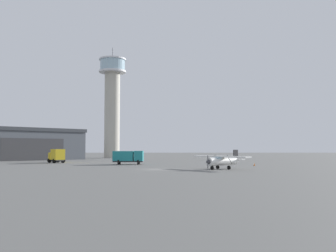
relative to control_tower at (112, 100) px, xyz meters
The scene contains 7 objects.
ground_plane 72.09m from the control_tower, 76.19° to the right, with size 400.00×400.00×0.00m, color #60605E.
control_tower is the anchor object (origin of this frame).
hangar 34.24m from the control_tower, 143.13° to the right, with size 38.02×36.59×9.09m.
airplane_white 74.90m from the control_tower, 67.84° to the right, with size 8.44×8.99×3.15m.
truck_box_teal 54.09m from the control_tower, 78.25° to the right, with size 6.37×3.28×2.84m.
truck_box_yellow 45.96m from the control_tower, 99.54° to the right, with size 4.96×5.86×3.17m.
traffic_cone_near_left 69.26m from the control_tower, 57.83° to the right, with size 0.36×0.36×0.63m.
Camera 1 is at (1.00, -59.00, 3.49)m, focal length 38.81 mm.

